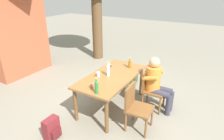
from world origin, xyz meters
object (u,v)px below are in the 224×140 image
(chair_near_left, at_px, (136,105))
(person_in_white_shirt, at_px, (156,82))
(dining_table, at_px, (112,79))
(backpack_by_near_side, at_px, (52,129))
(bottle_amber, at_px, (130,63))
(cup_terracotta, at_px, (93,85))
(brick_kiosk, at_px, (5,22))
(bottle_clear, at_px, (108,70))
(chair_near_right, at_px, (151,87))
(bottle_green, at_px, (96,87))
(table_knife, at_px, (110,65))
(cup_steel, at_px, (98,74))
(backpack_by_far_side, at_px, (132,76))

(chair_near_left, height_order, person_in_white_shirt, person_in_white_shirt)
(dining_table, xyz_separation_m, backpack_by_near_side, (-1.39, 0.40, -0.48))
(bottle_amber, distance_m, cup_terracotta, 1.21)
(brick_kiosk, bearing_deg, cup_terracotta, -102.69)
(person_in_white_shirt, xyz_separation_m, bottle_clear, (-0.45, 0.90, 0.23))
(cup_terracotta, bearing_deg, chair_near_right, -36.43)
(bottle_green, xyz_separation_m, table_knife, (1.23, 0.46, -0.12))
(chair_near_right, xyz_separation_m, bottle_amber, (0.17, 0.59, 0.38))
(cup_terracotta, bearing_deg, cup_steel, 23.08)
(cup_terracotta, height_order, table_knife, cup_terracotta)
(bottle_clear, height_order, table_knife, bottle_clear)
(bottle_green, bearing_deg, table_knife, 20.47)
(chair_near_right, bearing_deg, backpack_by_far_side, 43.31)
(backpack_by_near_side, bearing_deg, bottle_amber, -15.67)
(chair_near_left, bearing_deg, person_in_white_shirt, -7.84)
(person_in_white_shirt, height_order, backpack_by_far_side, person_in_white_shirt)
(bottle_amber, height_order, cup_steel, bottle_amber)
(chair_near_right, bearing_deg, bottle_clear, 119.24)
(chair_near_right, bearing_deg, dining_table, 117.87)
(chair_near_right, distance_m, bottle_amber, 0.72)
(person_in_white_shirt, relative_size, bottle_clear, 3.89)
(cup_steel, relative_size, backpack_by_far_side, 0.25)
(person_in_white_shirt, bearing_deg, cup_steel, 119.51)
(bottle_clear, bearing_deg, bottle_amber, -18.39)
(backpack_by_far_side, bearing_deg, cup_terracotta, -178.20)
(chair_near_right, distance_m, cup_terracotta, 1.32)
(bottle_clear, xyz_separation_m, table_knife, (0.51, 0.26, -0.13))
(bottle_clear, xyz_separation_m, brick_kiosk, (0.27, 3.77, 0.63))
(cup_steel, bearing_deg, table_knife, 9.13)
(bottle_clear, xyz_separation_m, cup_terracotta, (-0.58, -0.03, -0.09))
(cup_steel, distance_m, backpack_by_far_side, 1.59)
(dining_table, height_order, backpack_by_far_side, dining_table)
(chair_near_right, height_order, backpack_by_near_side, chair_near_right)
(chair_near_right, bearing_deg, bottle_green, 152.94)
(person_in_white_shirt, xyz_separation_m, bottle_green, (-1.17, 0.70, 0.23))
(chair_near_right, relative_size, cup_terracotta, 9.57)
(dining_table, relative_size, chair_near_left, 2.01)
(table_knife, xyz_separation_m, backpack_by_near_side, (-1.85, 0.08, -0.57))
(person_in_white_shirt, relative_size, backpack_by_near_side, 2.97)
(chair_near_right, bearing_deg, person_in_white_shirt, -87.35)
(cup_steel, bearing_deg, brick_kiosk, 83.38)
(backpack_by_near_side, bearing_deg, backpack_by_far_side, -6.84)
(chair_near_right, xyz_separation_m, cup_steel, (-0.59, 0.95, 0.32))
(person_in_white_shirt, bearing_deg, table_knife, 86.86)
(backpack_by_far_side, height_order, brick_kiosk, brick_kiosk)
(cup_steel, bearing_deg, backpack_by_far_side, -4.95)
(person_in_white_shirt, distance_m, brick_kiosk, 4.76)
(brick_kiosk, bearing_deg, bottle_green, -103.98)
(backpack_by_near_side, distance_m, backpack_by_far_side, 2.67)
(bottle_green, relative_size, cup_steel, 2.90)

